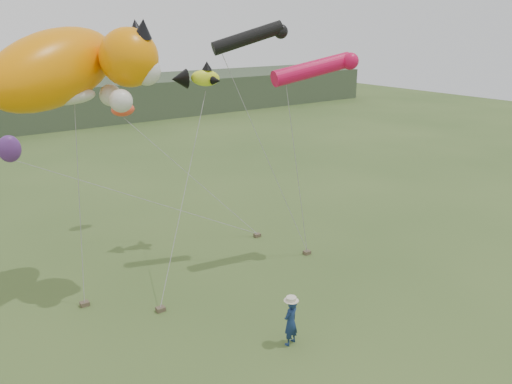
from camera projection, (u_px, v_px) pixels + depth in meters
ground at (275, 340)px, 16.28m from camera, size 120.00×120.00×0.00m
festival_attendant at (291, 322)px, 15.83m from camera, size 0.67×0.52×1.61m
sandbag_anchors at (172, 289)px, 19.30m from camera, size 14.80×3.96×0.16m
cat_kite at (71, 67)px, 16.73m from camera, size 7.15×4.77×3.61m
fish_kite at (196, 78)px, 20.90m from camera, size 2.18×1.45×1.09m
tube_kites at (296, 56)px, 19.42m from camera, size 5.31×3.13×2.45m
misc_kites at (55, 133)px, 22.61m from camera, size 6.10×1.40×2.30m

